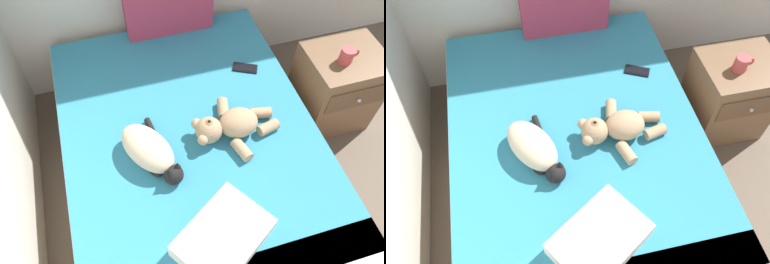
# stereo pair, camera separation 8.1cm
# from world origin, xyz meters

# --- Properties ---
(bed) EXTENTS (1.40, 1.95, 0.50)m
(bed) POSITION_xyz_m (0.92, 2.67, 0.25)
(bed) COLOR brown
(bed) RESTS_ON ground_plane
(patterned_cushion) EXTENTS (0.55, 0.13, 0.42)m
(patterned_cushion) POSITION_xyz_m (1.03, 3.56, 0.71)
(patterned_cushion) COLOR #A5334C
(patterned_cushion) RESTS_ON bed
(cat) EXTENTS (0.33, 0.44, 0.15)m
(cat) POSITION_xyz_m (0.69, 2.61, 0.57)
(cat) COLOR #C6B293
(cat) RESTS_ON bed
(teddy_bear) EXTENTS (0.46, 0.41, 0.15)m
(teddy_bear) POSITION_xyz_m (1.12, 2.65, 0.57)
(teddy_bear) COLOR tan
(teddy_bear) RESTS_ON bed
(cell_phone) EXTENTS (0.16, 0.13, 0.01)m
(cell_phone) POSITION_xyz_m (1.38, 3.07, 0.51)
(cell_phone) COLOR black
(cell_phone) RESTS_ON bed
(throw_pillow) EXTENTS (0.49, 0.45, 0.11)m
(throw_pillow) POSITION_xyz_m (0.89, 2.10, 0.56)
(throw_pillow) COLOR white
(throw_pillow) RESTS_ON bed
(nightstand) EXTENTS (0.47, 0.43, 0.57)m
(nightstand) POSITION_xyz_m (1.98, 2.93, 0.29)
(nightstand) COLOR brown
(nightstand) RESTS_ON ground_plane
(mug) EXTENTS (0.12, 0.08, 0.09)m
(mug) POSITION_xyz_m (1.93, 2.89, 0.62)
(mug) COLOR #B23F3F
(mug) RESTS_ON nightstand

